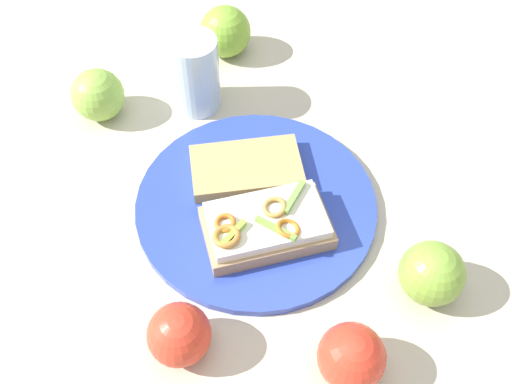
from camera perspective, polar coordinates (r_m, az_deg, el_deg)
The scene contains 10 objects.
ground_plane at distance 0.77m, azimuth 0.00°, elevation -1.44°, with size 2.00×2.00×0.00m, color #C0B399.
plate at distance 0.77m, azimuth 0.00°, elevation -1.18°, with size 0.32×0.32×0.01m, color #2C43B3.
sandwich at distance 0.72m, azimuth 0.97°, elevation -3.24°, with size 0.17×0.12×0.05m.
bread_slice_side at distance 0.79m, azimuth -0.95°, elevation 2.37°, with size 0.15×0.09×0.02m, color tan.
apple_0 at distance 0.64m, azimuth 9.05°, elevation -15.67°, with size 0.07×0.07×0.07m, color red.
apple_1 at distance 0.65m, azimuth -7.49°, elevation -13.60°, with size 0.07×0.07×0.07m, color red.
apple_2 at distance 0.97m, azimuth -3.01°, elevation 15.35°, with size 0.08×0.08×0.08m, color #7BAB32.
apple_3 at distance 0.71m, azimuth 16.75°, elevation -7.60°, with size 0.08×0.08×0.08m, color #79A236.
apple_4 at distance 0.89m, azimuth -15.14°, elevation 9.11°, with size 0.08×0.08×0.08m, color #8AB744.
drinking_glass at distance 0.87m, azimuth -5.93°, elevation 11.38°, with size 0.07×0.07×0.12m, color silver.
Camera 1 is at (0.19, 0.41, 0.63)m, focal length 41.06 mm.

